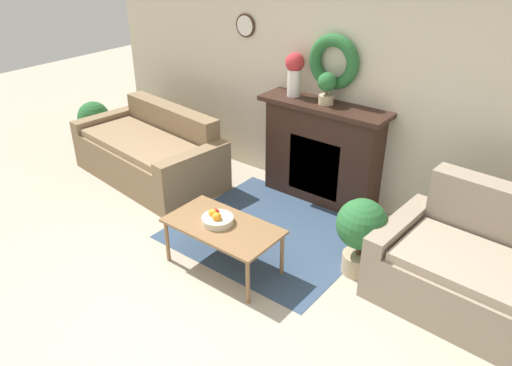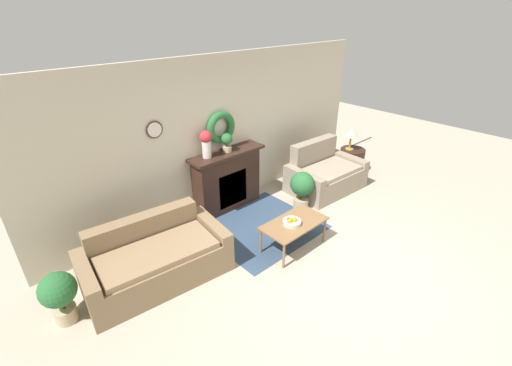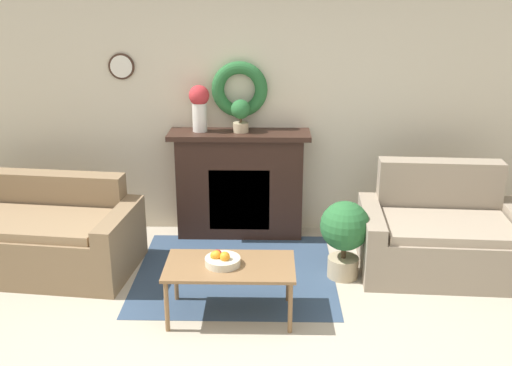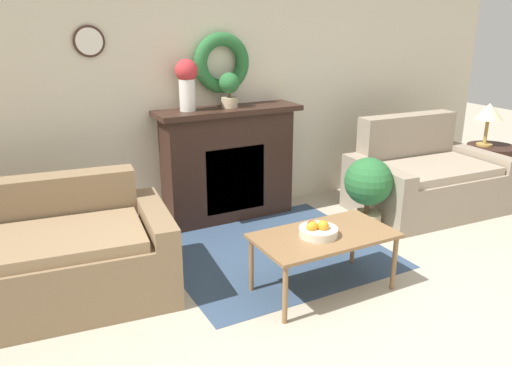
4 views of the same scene
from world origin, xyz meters
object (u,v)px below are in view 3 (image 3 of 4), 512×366
Objects in this scene: fireplace at (240,184)px; potted_plant_on_mantel at (241,114)px; fruit_bowl at (222,260)px; coffee_table at (230,270)px; loveseat_right at (443,236)px; potted_plant_floor_by_loveseat at (345,232)px; vase_on_mantel_left at (199,105)px; couch_left at (33,236)px.

potted_plant_on_mantel is at bearing -44.56° from fireplace.
coffee_table is at bearing 2.62° from fruit_bowl.
potted_plant_on_mantel reaches higher than coffee_table.
loveseat_right is 1.52× the size of coffee_table.
loveseat_right is at bearing -21.48° from fireplace.
vase_on_mantel_left is at bearing 145.31° from potted_plant_floor_by_loveseat.
fireplace reaches higher than couch_left.
coffee_table is at bearing -145.14° from potted_plant_floor_by_loveseat.
coffee_table is 0.11m from fruit_bowl.
coffee_table is 1.19m from potted_plant_floor_by_loveseat.
fireplace is 2.06m from loveseat_right.
coffee_table is 3.11× the size of potted_plant_on_mantel.
potted_plant_on_mantel is (0.08, 1.61, 0.81)m from fruit_bowl.
vase_on_mantel_left is (1.49, 0.80, 1.08)m from couch_left.
loveseat_right is 2.64m from vase_on_mantel_left.
potted_plant_floor_by_loveseat reaches higher than fruit_bowl.
loveseat_right is 5.56× the size of fruit_bowl.
coffee_table is (-0.00, -1.62, -0.16)m from fireplace.
couch_left is 1.95× the size of coffee_table.
potted_plant_floor_by_loveseat is at bearing 34.86° from coffee_table.
potted_plant_on_mantel reaches higher than fireplace.
couch_left is (-1.88, -0.80, -0.25)m from fireplace.
vase_on_mantel_left is at bearing 34.84° from couch_left.
vase_on_mantel_left is 0.64× the size of potted_plant_floor_by_loveseat.
potted_plant_floor_by_loveseat is (0.96, -0.93, -0.86)m from potted_plant_on_mantel.
potted_plant_on_mantel is at bearing 28.91° from couch_left.
couch_left is at bearing 156.35° from coffee_table.
potted_plant_on_mantel is (0.41, -0.02, -0.08)m from vase_on_mantel_left.
fruit_bowl is (1.81, -0.82, 0.18)m from couch_left.
couch_left is at bearing -157.54° from potted_plant_on_mantel.
coffee_table is at bearing -76.53° from vase_on_mantel_left.
fireplace is at bearing 135.44° from potted_plant_on_mantel.
fruit_bowl is at bearing -92.38° from fireplace.
potted_plant_floor_by_loveseat is at bearing -34.69° from vase_on_mantel_left.
fruit_bowl is at bearing -177.38° from coffee_table.
loveseat_right is 2.10m from coffee_table.
coffee_table is 1.41× the size of potted_plant_floor_by_loveseat.
coffee_table is at bearing -152.06° from loveseat_right.
potted_plant_on_mantel is (-1.89, 0.73, 0.98)m from loveseat_right.
vase_on_mantel_left is (-0.33, 1.63, 0.89)m from fruit_bowl.
vase_on_mantel_left is at bearing 101.35° from fruit_bowl.
coffee_table is 2.19× the size of vase_on_mantel_left.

